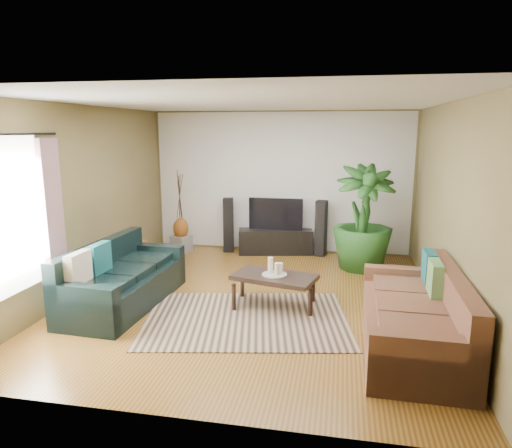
% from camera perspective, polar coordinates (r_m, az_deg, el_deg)
% --- Properties ---
extents(floor, '(5.50, 5.50, 0.00)m').
position_cam_1_polar(floor, '(6.51, -0.33, -9.45)').
color(floor, brown).
rests_on(floor, ground).
extents(ceiling, '(5.50, 5.50, 0.00)m').
position_cam_1_polar(ceiling, '(6.08, -0.36, 15.03)').
color(ceiling, white).
rests_on(ceiling, ground).
extents(wall_back, '(5.00, 0.00, 5.00)m').
position_cam_1_polar(wall_back, '(8.84, 3.10, 5.23)').
color(wall_back, olive).
rests_on(wall_back, ground).
extents(wall_front, '(5.00, 0.00, 5.00)m').
position_cam_1_polar(wall_front, '(3.55, -8.94, -4.82)').
color(wall_front, olive).
rests_on(wall_front, ground).
extents(wall_left, '(0.00, 5.50, 5.50)m').
position_cam_1_polar(wall_left, '(7.06, -20.70, 2.83)').
color(wall_left, olive).
rests_on(wall_left, ground).
extents(wall_right, '(0.00, 5.50, 5.50)m').
position_cam_1_polar(wall_right, '(6.18, 23.04, 1.47)').
color(wall_right, olive).
rests_on(wall_right, ground).
extents(backwall_panel, '(4.90, 0.00, 4.90)m').
position_cam_1_polar(backwall_panel, '(8.83, 3.09, 5.22)').
color(backwall_panel, white).
rests_on(backwall_panel, ground).
extents(window_pane, '(0.00, 1.80, 1.80)m').
position_cam_1_polar(window_pane, '(5.76, -28.78, 0.75)').
color(window_pane, white).
rests_on(window_pane, ground).
extents(curtain_far, '(0.08, 0.35, 2.20)m').
position_cam_1_polar(curtain_far, '(6.36, -23.97, -0.18)').
color(curtain_far, gray).
rests_on(curtain_far, ground).
extents(curtain_rod, '(0.03, 1.90, 0.03)m').
position_cam_1_polar(curtain_rod, '(5.65, -29.29, 9.74)').
color(curtain_rod, black).
rests_on(curtain_rod, ground).
extents(sofa_left, '(1.00, 2.13, 0.85)m').
position_cam_1_polar(sofa_left, '(6.47, -16.13, -6.07)').
color(sofa_left, black).
rests_on(sofa_left, floor).
extents(sofa_right, '(1.05, 2.23, 0.85)m').
position_cam_1_polar(sofa_right, '(5.33, 18.98, -10.15)').
color(sofa_right, brown).
rests_on(sofa_right, floor).
extents(area_rug, '(2.81, 2.22, 0.01)m').
position_cam_1_polar(area_rug, '(5.88, -1.19, -11.77)').
color(area_rug, '#A38060').
rests_on(area_rug, floor).
extents(coffee_table, '(1.20, 0.85, 0.44)m').
position_cam_1_polar(coffee_table, '(6.21, 2.31, -8.33)').
color(coffee_table, black).
rests_on(coffee_table, floor).
extents(candle_tray, '(0.34, 0.34, 0.01)m').
position_cam_1_polar(candle_tray, '(6.14, 2.33, -6.32)').
color(candle_tray, gray).
rests_on(candle_tray, coffee_table).
extents(candle_tall, '(0.07, 0.07, 0.22)m').
position_cam_1_polar(candle_tall, '(6.14, 1.82, -5.17)').
color(candle_tall, white).
rests_on(candle_tall, candle_tray).
extents(candle_mid, '(0.07, 0.07, 0.17)m').
position_cam_1_polar(candle_mid, '(6.07, 2.65, -5.63)').
color(candle_mid, beige).
rests_on(candle_mid, candle_tray).
extents(candle_short, '(0.07, 0.07, 0.14)m').
position_cam_1_polar(candle_short, '(6.16, 3.06, -5.51)').
color(candle_short, '#EDE4C8').
rests_on(candle_short, candle_tray).
extents(tv_stand, '(1.46, 0.69, 0.47)m').
position_cam_1_polar(tv_stand, '(8.80, 2.46, -2.18)').
color(tv_stand, black).
rests_on(tv_stand, floor).
extents(television, '(1.03, 0.06, 0.61)m').
position_cam_1_polar(television, '(8.69, 2.49, 1.27)').
color(television, black).
rests_on(television, tv_stand).
extents(speaker_left, '(0.22, 0.24, 1.05)m').
position_cam_1_polar(speaker_left, '(8.88, -3.47, -0.12)').
color(speaker_left, black).
rests_on(speaker_left, floor).
extents(speaker_right, '(0.23, 0.25, 1.05)m').
position_cam_1_polar(speaker_right, '(8.66, 8.13, -0.54)').
color(speaker_right, black).
rests_on(speaker_right, floor).
extents(potted_plant, '(1.18, 1.18, 1.79)m').
position_cam_1_polar(potted_plant, '(7.88, 13.25, 0.76)').
color(potted_plant, '#1B4517').
rests_on(potted_plant, floor).
extents(plant_pot, '(0.33, 0.33, 0.26)m').
position_cam_1_polar(plant_pot, '(8.06, 12.99, -4.58)').
color(plant_pot, black).
rests_on(plant_pot, floor).
extents(pedestal, '(0.41, 0.41, 0.32)m').
position_cam_1_polar(pedestal, '(9.01, -9.32, -2.47)').
color(pedestal, gray).
rests_on(pedestal, floor).
extents(vase, '(0.30, 0.30, 0.41)m').
position_cam_1_polar(vase, '(8.94, -9.38, -0.55)').
color(vase, brown).
rests_on(vase, pedestal).
extents(side_table, '(0.54, 0.54, 0.55)m').
position_cam_1_polar(side_table, '(7.76, -15.89, -4.25)').
color(side_table, brown).
rests_on(side_table, floor).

